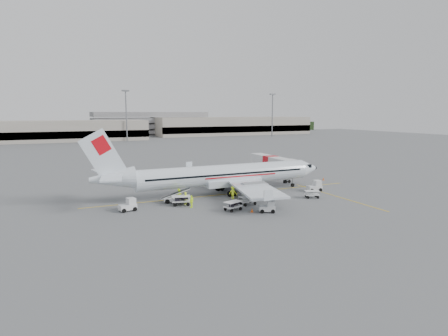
{
  "coord_description": "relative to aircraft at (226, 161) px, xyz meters",
  "views": [
    {
      "loc": [
        -24.08,
        -51.42,
        12.47
      ],
      "look_at": [
        0.0,
        2.0,
        3.8
      ],
      "focal_mm": 30.0,
      "sensor_mm": 36.0,
      "label": 1
    }
  ],
  "objects": [
    {
      "name": "ground",
      "position": [
        0.37,
        -0.52,
        -5.11
      ],
      "size": [
        360.0,
        360.0,
        0.0
      ],
      "primitive_type": "plane",
      "color": "#56595B"
    },
    {
      "name": "stripe_lead",
      "position": [
        0.37,
        -0.52,
        -5.11
      ],
      "size": [
        44.0,
        0.2,
        0.01
      ],
      "primitive_type": "cube",
      "color": "yellow",
      "rests_on": "ground"
    },
    {
      "name": "stripe_cross",
      "position": [
        14.37,
        -8.52,
        -5.11
      ],
      "size": [
        0.2,
        20.0,
        0.01
      ],
      "primitive_type": "cube",
      "color": "yellow",
      "rests_on": "ground"
    },
    {
      "name": "terminal_west",
      "position": [
        -39.63,
        129.48,
        -0.61
      ],
      "size": [
        110.0,
        22.0,
        9.0
      ],
      "primitive_type": null,
      "color": "gray",
      "rests_on": "ground"
    },
    {
      "name": "terminal_east",
      "position": [
        70.37,
        144.48,
        -0.11
      ],
      "size": [
        90.0,
        26.0,
        10.0
      ],
      "primitive_type": null,
      "color": "gray",
      "rests_on": "ground"
    },
    {
      "name": "parking_garage",
      "position": [
        25.37,
        159.48,
        1.89
      ],
      "size": [
        62.0,
        24.0,
        14.0
      ],
      "primitive_type": null,
      "color": "slate",
      "rests_on": "ground"
    },
    {
      "name": "treeline",
      "position": [
        0.37,
        174.48,
        -2.11
      ],
      "size": [
        300.0,
        3.0,
        6.0
      ],
      "primitive_type": null,
      "color": "black",
      "rests_on": "ground"
    },
    {
      "name": "mast_center",
      "position": [
        5.37,
        117.48,
        5.89
      ],
      "size": [
        3.2,
        1.2,
        22.0
      ],
      "primitive_type": null,
      "color": "slate",
      "rests_on": "ground"
    },
    {
      "name": "mast_east",
      "position": [
        80.37,
        117.48,
        5.89
      ],
      "size": [
        3.2,
        1.2,
        22.0
      ],
      "primitive_type": null,
      "color": "slate",
      "rests_on": "ground"
    },
    {
      "name": "aircraft",
      "position": [
        0.0,
        0.0,
        0.0
      ],
      "size": [
        37.28,
        29.32,
        10.22
      ],
      "primitive_type": null,
      "rotation": [
        0.0,
        0.0,
        0.01
      ],
      "color": "white",
      "rests_on": "ground"
    },
    {
      "name": "jet_bridge",
      "position": [
        13.74,
        9.32,
        -2.97
      ],
      "size": [
        3.48,
        16.38,
        4.28
      ],
      "primitive_type": null,
      "rotation": [
        0.0,
        0.0,
        -0.03
      ],
      "color": "silver",
      "rests_on": "ground"
    },
    {
      "name": "belt_loader",
      "position": [
        -8.64,
        -2.52,
        -3.81
      ],
      "size": [
        5.14,
        3.43,
        2.61
      ],
      "primitive_type": null,
      "rotation": [
        0.0,
        0.0,
        -0.37
      ],
      "color": "silver",
      "rests_on": "ground"
    },
    {
      "name": "tug_fore",
      "position": [
        13.66,
        -4.27,
        -4.23
      ],
      "size": [
        2.41,
        1.57,
        1.75
      ],
      "primitive_type": null,
      "rotation": [
        0.0,
        0.0,
        -0.13
      ],
      "color": "silver",
      "rests_on": "ground"
    },
    {
      "name": "tug_mid",
      "position": [
        0.17,
        -12.25,
        -4.35
      ],
      "size": [
        2.27,
        1.86,
        1.53
      ],
      "primitive_type": null,
      "rotation": [
        0.0,
        0.0,
        -0.43
      ],
      "color": "silver",
      "rests_on": "ground"
    },
    {
      "name": "tug_aft",
      "position": [
        -15.82,
        -4.39,
        -4.29
      ],
      "size": [
        2.34,
        1.64,
        1.65
      ],
      "primitive_type": null,
      "rotation": [
        0.0,
        0.0,
        0.21
      ],
      "color": "silver",
      "rests_on": "ground"
    },
    {
      "name": "cart_loaded_a",
      "position": [
        -8.65,
        -4.32,
        -4.46
      ],
      "size": [
        2.78,
        2.03,
        1.31
      ],
      "primitive_type": null,
      "rotation": [
        0.0,
        0.0,
        -0.24
      ],
      "color": "silver",
      "rests_on": "ground"
    },
    {
      "name": "cart_loaded_b",
      "position": [
        -3.39,
        -9.68,
        -4.52
      ],
      "size": [
        2.6,
        2.02,
        1.19
      ],
      "primitive_type": null,
      "rotation": [
        0.0,
        0.0,
        0.34
      ],
      "color": "silver",
      "rests_on": "ground"
    },
    {
      "name": "cart_empty_a",
      "position": [
        -0.24,
        -7.81,
        -4.52
      ],
      "size": [
        2.38,
        1.56,
        1.18
      ],
      "primitive_type": null,
      "rotation": [
        0.0,
        0.0,
        0.1
      ],
      "color": "silver",
      "rests_on": "ground"
    },
    {
      "name": "cart_empty_b",
      "position": [
        10.37,
        -8.01,
        -4.57
      ],
      "size": [
        2.39,
        1.89,
        1.09
      ],
      "primitive_type": null,
      "rotation": [
        0.0,
        0.0,
        -0.36
      ],
      "color": "silver",
      "rests_on": "ground"
    },
    {
      "name": "cone_nose",
      "position": [
        21.43,
        3.06,
        -4.82
      ],
      "size": [
        0.35,
        0.35,
        0.57
      ],
      "primitive_type": "cone",
      "color": "#ED560D",
      "rests_on": "ground"
    },
    {
      "name": "cone_port",
      "position": [
        4.95,
        9.43,
        -4.82
      ],
      "size": [
        0.35,
        0.35,
        0.57
      ],
      "primitive_type": "cone",
      "color": "#ED560D",
      "rests_on": "ground"
    },
    {
      "name": "cone_stbd",
      "position": [
        -1.56,
        -11.46,
        -4.84
      ],
      "size": [
        0.33,
        0.33,
        0.54
      ],
      "primitive_type": "cone",
      "color": "#ED560D",
      "rests_on": "ground"
    },
    {
      "name": "crew_a",
      "position": [
        -7.93,
        -4.22,
        -4.24
      ],
      "size": [
        0.76,
        0.7,
        1.75
      ],
      "primitive_type": "imported",
      "rotation": [
        0.0,
        0.0,
        0.6
      ],
      "color": "#CDEF20",
      "rests_on": "ground"
    },
    {
      "name": "crew_b",
      "position": [
        -8.21,
        -2.02,
        -4.2
      ],
      "size": [
        1.04,
        1.11,
        1.82
      ],
      "primitive_type": "imported",
      "rotation": [
        0.0,
        0.0,
        -1.05
      ],
      "color": "#CDEF20",
      "rests_on": "ground"
    },
    {
      "name": "crew_c",
      "position": [
        -0.54,
        -3.75,
        -4.15
      ],
      "size": [
        1.34,
        1.41,
        1.92
      ],
      "primitive_type": "imported",
      "rotation": [
        0.0,
        0.0,
        2.26
      ],
      "color": "#CDEF20",
      "rests_on": "ground"
    },
    {
      "name": "crew_d",
      "position": [
        -7.75,
        -6.05,
        -4.28
      ],
      "size": [
        0.98,
        0.96,
        1.66
      ],
      "primitive_type": "imported",
      "rotation": [
        0.0,
        0.0,
        3.9
      ],
      "color": "#CDEF20",
      "rests_on": "ground"
    }
  ]
}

